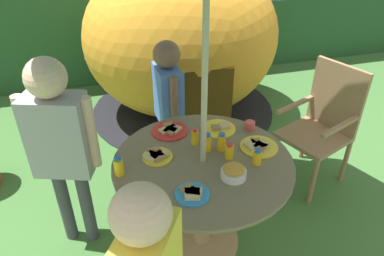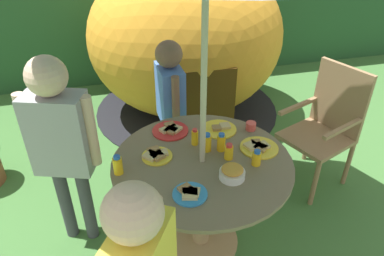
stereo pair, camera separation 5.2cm
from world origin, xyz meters
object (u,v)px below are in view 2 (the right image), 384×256
object	(u,v)px
plate_center_front	(170,130)
garden_table	(202,186)
juice_bottle_front_edge	(195,137)
juice_bottle_far_right	(229,152)
wooden_chair	(326,122)
plate_far_left	(219,129)
cup_near	(251,126)
plate_near_left	(156,155)
plate_mid_left	(259,147)
child_in_grey_shirt	(60,134)
dome_tent	(186,39)
juice_bottle_spot_a	(257,158)
juice_bottle_center_back	(207,143)
juice_bottle_back_edge	(221,142)
juice_bottle_near_right	(118,165)
child_in_blue_shirt	(170,95)
plate_mid_right	(190,193)
snack_bowl	(232,173)

from	to	relation	value
plate_center_front	garden_table	bearing A→B (deg)	-71.53
juice_bottle_front_edge	juice_bottle_far_right	bearing A→B (deg)	-50.15
wooden_chair	juice_bottle_front_edge	world-z (taller)	wooden_chair
plate_far_left	cup_near	size ratio (longest dim) A/B	3.50
plate_near_left	plate_mid_left	world-z (taller)	same
child_in_grey_shirt	plate_near_left	size ratio (longest dim) A/B	7.25
plate_mid_left	plate_center_front	distance (m)	0.63
dome_tent	juice_bottle_spot_a	world-z (taller)	dome_tent
plate_near_left	plate_center_front	xyz separation A→B (m)	(0.15, 0.27, -0.00)
garden_table	juice_bottle_spot_a	bearing A→B (deg)	-20.49
child_in_grey_shirt	plate_far_left	distance (m)	1.08
child_in_grey_shirt	plate_far_left	bearing A→B (deg)	20.35
child_in_grey_shirt	cup_near	distance (m)	1.29
garden_table	juice_bottle_center_back	xyz separation A→B (m)	(0.06, 0.10, 0.27)
juice_bottle_back_edge	juice_bottle_spot_a	distance (m)	0.26
juice_bottle_far_right	juice_bottle_near_right	bearing A→B (deg)	178.03
child_in_blue_shirt	child_in_grey_shirt	distance (m)	0.99
child_in_blue_shirt	dome_tent	bearing A→B (deg)	158.04
child_in_blue_shirt	juice_bottle_far_right	xyz separation A→B (m)	(0.21, -0.86, 0.00)
plate_near_left	plate_mid_right	size ratio (longest dim) A/B	0.99
plate_mid_left	plate_mid_right	world-z (taller)	same
wooden_chair	juice_bottle_far_right	xyz separation A→B (m)	(-1.05, -0.50, 0.24)
juice_bottle_near_right	cup_near	size ratio (longest dim) A/B	1.79
plate_near_left	juice_bottle_far_right	bearing A→B (deg)	-15.97
dome_tent	snack_bowl	distance (m)	2.22
snack_bowl	juice_bottle_near_right	world-z (taller)	juice_bottle_near_right
plate_center_front	juice_bottle_front_edge	distance (m)	0.24
garden_table	wooden_chair	world-z (taller)	wooden_chair
plate_far_left	garden_table	bearing A→B (deg)	-124.18
snack_bowl	juice_bottle_back_edge	distance (m)	0.29
garden_table	wooden_chair	size ratio (longest dim) A/B	1.10
child_in_grey_shirt	cup_near	bearing A→B (deg)	17.82
plate_near_left	juice_bottle_far_right	xyz separation A→B (m)	(0.44, -0.13, 0.04)
plate_mid_left	juice_bottle_near_right	xyz separation A→B (m)	(-0.92, -0.03, 0.05)
wooden_chair	plate_center_front	distance (m)	1.36
child_in_blue_shirt	plate_mid_left	bearing A→B (deg)	25.70
plate_far_left	cup_near	world-z (taller)	cup_near
plate_center_front	juice_bottle_center_back	distance (m)	0.34
plate_near_left	juice_bottle_spot_a	world-z (taller)	juice_bottle_spot_a
child_in_grey_shirt	juice_bottle_far_right	world-z (taller)	child_in_grey_shirt
plate_near_left	juice_bottle_back_edge	world-z (taller)	juice_bottle_back_edge
child_in_grey_shirt	child_in_blue_shirt	bearing A→B (deg)	53.29
juice_bottle_near_right	juice_bottle_spot_a	xyz separation A→B (m)	(0.84, -0.13, -0.01)
juice_bottle_front_edge	juice_bottle_back_edge	distance (m)	0.19
garden_table	plate_near_left	size ratio (longest dim) A/B	5.84
plate_far_left	plate_mid_left	bearing A→B (deg)	-57.12
juice_bottle_near_right	juice_bottle_center_back	bearing A→B (deg)	9.22
garden_table	child_in_blue_shirt	xyz separation A→B (m)	(-0.04, 0.85, 0.26)
plate_near_left	juice_bottle_center_back	bearing A→B (deg)	-1.58
juice_bottle_center_back	cup_near	bearing A→B (deg)	23.68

